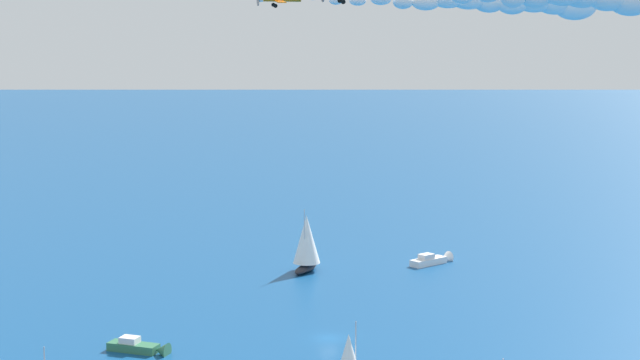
# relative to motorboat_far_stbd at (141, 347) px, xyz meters

# --- Properties ---
(ground_plane) EXTENTS (2000.00, 2000.00, 0.00)m
(ground_plane) POSITION_rel_motorboat_far_stbd_xyz_m (0.77, -27.21, -0.71)
(ground_plane) COLOR navy
(motorboat_far_stbd) EXTENTS (6.75, 9.03, 2.65)m
(motorboat_far_stbd) POSITION_rel_motorboat_far_stbd_xyz_m (0.00, 0.00, 0.00)
(motorboat_far_stbd) COLOR #33704C
(motorboat_far_stbd) RESTS_ON ground_plane
(sailboat_offshore) EXTENTS (9.47, 7.49, 12.26)m
(sailboat_offshore) POSITION_rel_motorboat_far_stbd_xyz_m (43.10, -32.33, 4.88)
(sailboat_offshore) COLOR black
(sailboat_offshore) RESTS_ON ground_plane
(motorboat_mid_cluster) EXTENTS (6.89, 10.09, 2.91)m
(motorboat_mid_cluster) POSITION_rel_motorboat_far_stbd_xyz_m (43.83, -58.28, 0.07)
(motorboat_mid_cluster) COLOR white
(motorboat_mid_cluster) RESTS_ON ground_plane
(smoke_trail_wingman) EXTENTS (6.19, 47.82, 5.90)m
(smoke_trail_wingman) POSITION_rel_motorboat_far_stbd_xyz_m (11.47, -60.45, 49.15)
(smoke_trail_wingman) COLOR white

